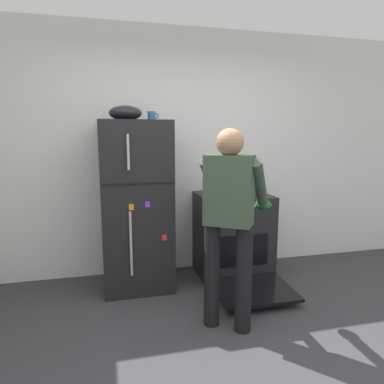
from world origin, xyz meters
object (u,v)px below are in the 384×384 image
refrigerator (136,205)px  red_pot (221,190)px  person_cook (230,212)px  pepper_mill (252,182)px  mixing_bowl (125,113)px  stove_range (233,236)px  coffee_mug (152,116)px

refrigerator → red_pot: size_ratio=4.52×
person_cook → red_pot: 0.96m
pepper_mill → refrigerator: bearing=-171.5°
refrigerator → person_cook: (0.65, -0.98, 0.11)m
person_cook → mixing_bowl: size_ratio=5.04×
stove_range → mixing_bowl: (-1.13, 0.02, 1.31)m
stove_range → pepper_mill: pepper_mill is taller
refrigerator → mixing_bowl: mixing_bowl is taller
refrigerator → coffee_mug: 0.91m
person_cook → red_pot: person_cook is taller
red_pot → stove_range: bearing=11.3°
refrigerator → person_cook: size_ratio=1.05×
refrigerator → pepper_mill: size_ratio=8.56×
refrigerator → coffee_mug: size_ratio=15.06×
person_cook → mixing_bowl: bearing=126.8°
red_pot → coffee_mug: coffee_mug is taller
red_pot → pepper_mill: (0.46, 0.25, 0.05)m
person_cook → mixing_bowl: mixing_bowl is taller
stove_range → pepper_mill: (0.30, 0.22, 0.57)m
mixing_bowl → pepper_mill: bearing=8.0°
person_cook → coffee_mug: coffee_mug is taller
refrigerator → coffee_mug: bearing=15.4°
stove_range → pepper_mill: bearing=36.0°
refrigerator → red_pot: refrigerator is taller
stove_range → person_cook: 1.16m
stove_range → person_cook: size_ratio=0.77×
red_pot → mixing_bowl: (-0.97, 0.05, 0.79)m
person_cook → coffee_mug: (-0.47, 1.03, 0.78)m
stove_range → mixing_bowl: size_ratio=3.86×
stove_range → coffee_mug: bearing=175.5°
stove_range → coffee_mug: 1.55m
person_cook → coffee_mug: bearing=114.5°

